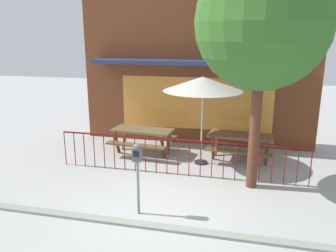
% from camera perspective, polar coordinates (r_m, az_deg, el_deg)
% --- Properties ---
extents(ground, '(40.00, 40.00, 0.00)m').
position_cam_1_polar(ground, '(7.23, -1.35, -13.83)').
color(ground, '#A1A2A0').
extents(pub_storefront, '(7.56, 1.34, 5.05)m').
position_cam_1_polar(pub_storefront, '(11.09, 4.90, 9.94)').
color(pub_storefront, '#411621').
rests_on(pub_storefront, ground).
extents(patio_fence_front, '(6.38, 0.04, 0.97)m').
position_cam_1_polar(patio_fence_front, '(8.59, 1.69, -4.17)').
color(patio_fence_front, maroon).
rests_on(patio_fence_front, ground).
extents(picnic_table_left, '(1.91, 1.51, 0.79)m').
position_cam_1_polar(picnic_table_left, '(10.19, -4.28, -1.41)').
color(picnic_table_left, brown).
rests_on(picnic_table_left, ground).
extents(picnic_table_right, '(1.93, 1.54, 0.79)m').
position_cam_1_polar(picnic_table_right, '(9.83, 12.15, -2.33)').
color(picnic_table_right, brown).
rests_on(picnic_table_right, ground).
extents(patio_umbrella, '(2.13, 2.13, 2.44)m').
position_cam_1_polar(patio_umbrella, '(9.08, 5.89, 7.04)').
color(patio_umbrella, '#242027').
rests_on(patio_umbrella, ground).
extents(parking_meter_near, '(0.18, 0.17, 1.49)m').
position_cam_1_polar(parking_meter_near, '(6.61, -5.18, -5.74)').
color(parking_meter_near, gray).
rests_on(parking_meter_near, ground).
extents(street_tree, '(2.89, 2.89, 5.19)m').
position_cam_1_polar(street_tree, '(7.69, 15.60, 16.29)').
color(street_tree, '#562F1F').
rests_on(street_tree, ground).
extents(curb_edge, '(10.59, 0.20, 0.11)m').
position_cam_1_polar(curb_edge, '(6.64, -2.93, -16.67)').
color(curb_edge, gray).
rests_on(curb_edge, ground).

